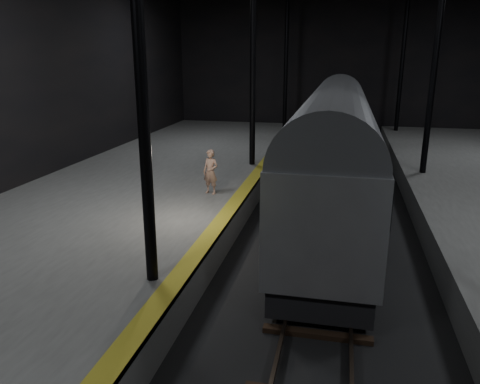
% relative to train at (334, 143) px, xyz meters
% --- Properties ---
extents(ground, '(44.00, 44.00, 0.00)m').
position_rel_train_xyz_m(ground, '(0.00, -4.99, -2.69)').
color(ground, black).
rests_on(ground, ground).
extents(platform_left, '(9.00, 43.80, 1.00)m').
position_rel_train_xyz_m(platform_left, '(-7.50, -4.99, -2.19)').
color(platform_left, '#51514F').
rests_on(platform_left, ground).
extents(tactile_strip, '(0.50, 43.80, 0.01)m').
position_rel_train_xyz_m(tactile_strip, '(-3.25, -4.99, -1.68)').
color(tactile_strip, '#9C8E1C').
rests_on(tactile_strip, platform_left).
extents(track, '(2.40, 43.00, 0.24)m').
position_rel_train_xyz_m(track, '(0.00, -4.99, -2.62)').
color(track, '#3F3328').
rests_on(track, ground).
extents(train, '(2.71, 18.04, 4.82)m').
position_rel_train_xyz_m(train, '(0.00, 0.00, 0.00)').
color(train, '#AAACB2').
rests_on(train, ground).
extents(woman, '(0.69, 0.55, 1.65)m').
position_rel_train_xyz_m(woman, '(-4.36, -2.08, -0.86)').
color(woman, tan).
rests_on(woman, platform_left).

